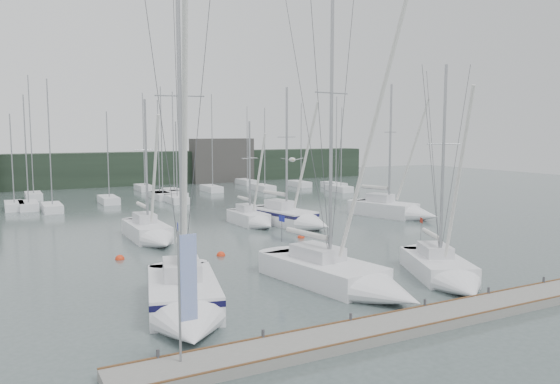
{
  "coord_description": "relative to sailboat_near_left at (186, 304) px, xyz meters",
  "views": [
    {
      "loc": [
        -14.66,
        -21.82,
        8.09
      ],
      "look_at": [
        -0.5,
        5.0,
        4.73
      ],
      "focal_mm": 35.0,
      "sensor_mm": 36.0,
      "label": 1
    }
  ],
  "objects": [
    {
      "name": "sailboat_mid_e",
      "position": [
        26.66,
        17.54,
        -0.01
      ],
      "size": [
        5.35,
        8.99,
        13.41
      ],
      "rotation": [
        0.0,
        0.0,
        0.32
      ],
      "color": "silver",
      "rests_on": "ground"
    },
    {
      "name": "seagull",
      "position": [
        5.51,
        0.44,
        6.12
      ],
      "size": [
        1.08,
        0.52,
        0.21
      ],
      "rotation": [
        0.0,
        0.0,
        -0.27
      ],
      "color": "silver",
      "rests_on": "ground"
    },
    {
      "name": "dock",
      "position": [
        7.57,
        -5.36,
        -0.45
      ],
      "size": [
        24.0,
        2.0,
        0.4
      ],
      "primitive_type": "cube",
      "color": "slate",
      "rests_on": "ground"
    },
    {
      "name": "buoy_b",
      "position": [
        13.56,
        13.45,
        -0.65
      ],
      "size": [
        0.56,
        0.56,
        0.56
      ],
      "primitive_type": "sphere",
      "color": "red",
      "rests_on": "ground"
    },
    {
      "name": "buoy_c",
      "position": [
        -0.23,
        12.67,
        -0.65
      ],
      "size": [
        0.59,
        0.59,
        0.59
      ],
      "primitive_type": "sphere",
      "color": "red",
      "rests_on": "ground"
    },
    {
      "name": "buoy_a",
      "position": [
        5.85,
        10.62,
        -0.65
      ],
      "size": [
        0.58,
        0.58,
        0.58
      ],
      "primitive_type": "sphere",
      "color": "red",
      "rests_on": "ground"
    },
    {
      "name": "mast_forest",
      "position": [
        5.06,
        44.56,
        -0.16
      ],
      "size": [
        60.4,
        25.56,
        14.77
      ],
      "color": "silver",
      "rests_on": "ground"
    },
    {
      "name": "sailboat_mid_c",
      "position": [
        12.6,
        19.83,
        -0.14
      ],
      "size": [
        2.36,
        6.4,
        9.65
      ],
      "rotation": [
        0.0,
        0.0,
        0.03
      ],
      "color": "silver",
      "rests_on": "ground"
    },
    {
      "name": "sailboat_mid_b",
      "position": [
        3.02,
        17.1,
        -0.09
      ],
      "size": [
        2.52,
        8.26,
        11.26
      ],
      "rotation": [
        0.0,
        0.0,
        0.01
      ],
      "color": "silver",
      "rests_on": "ground"
    },
    {
      "name": "sailboat_mid_d",
      "position": [
        15.63,
        18.06,
        -0.0
      ],
      "size": [
        4.46,
        9.31,
        12.78
      ],
      "rotation": [
        0.0,
        0.0,
        0.19
      ],
      "color": "silver",
      "rests_on": "ground"
    },
    {
      "name": "sailboat_near_left",
      "position": [
        0.0,
        0.0,
        0.0
      ],
      "size": [
        5.23,
        9.73,
        16.3
      ],
      "rotation": [
        0.0,
        0.0,
        -0.25
      ],
      "color": "silver",
      "rests_on": "ground"
    },
    {
      "name": "far_building_right",
      "position": [
        25.57,
        59.64,
        2.85
      ],
      "size": [
        10.0,
        3.0,
        7.0
      ],
      "primitive_type": "cube",
      "color": "#3B3936",
      "rests_on": "ground"
    },
    {
      "name": "sailboat_near_center",
      "position": [
        8.77,
        -0.04,
        -0.08
      ],
      "size": [
        4.82,
        10.55,
        17.13
      ],
      "rotation": [
        0.0,
        0.0,
        0.17
      ],
      "color": "silver",
      "rests_on": "ground"
    },
    {
      "name": "ground",
      "position": [
        7.57,
        -0.36,
        -0.65
      ],
      "size": [
        160.0,
        160.0,
        0.0
      ],
      "primitive_type": "plane",
      "color": "#455453",
      "rests_on": "ground"
    },
    {
      "name": "dock_banner",
      "position": [
        -1.62,
        -5.07,
        2.37
      ],
      "size": [
        0.67,
        0.09,
        4.42
      ],
      "rotation": [
        0.0,
        0.0,
        0.05
      ],
      "color": "#92959A",
      "rests_on": "dock"
    },
    {
      "name": "far_treeline",
      "position": [
        7.57,
        61.64,
        1.85
      ],
      "size": [
        90.0,
        4.0,
        5.0
      ],
      "primitive_type": "cube",
      "color": "black",
      "rests_on": "ground"
    },
    {
      "name": "sailboat_near_right",
      "position": [
        14.11,
        -1.27,
        -0.15
      ],
      "size": [
        5.81,
        8.53,
        12.6
      ],
      "rotation": [
        0.0,
        0.0,
        -0.43
      ],
      "color": "silver",
      "rests_on": "ground"
    }
  ]
}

